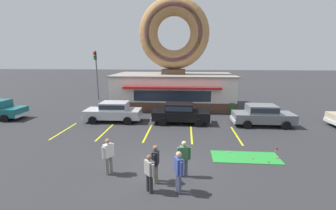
{
  "coord_description": "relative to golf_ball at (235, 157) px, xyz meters",
  "views": [
    {
      "loc": [
        0.9,
        -9.53,
        5.16
      ],
      "look_at": [
        -0.23,
        5.0,
        2.0
      ],
      "focal_mm": 24.0,
      "sensor_mm": 36.0,
      "label": 1
    }
  ],
  "objects": [
    {
      "name": "mini_donut_near_right",
      "position": [
        2.16,
        0.03,
        -0.0
      ],
      "size": [
        0.13,
        0.13,
        0.04
      ],
      "primitive_type": "torus",
      "color": "brown",
      "rests_on": "putting_mat"
    },
    {
      "name": "mini_donut_near_left",
      "position": [
        0.89,
        -0.09,
        -0.0
      ],
      "size": [
        0.13,
        0.13,
        0.04
      ],
      "primitive_type": "torus",
      "color": "#A5724C",
      "rests_on": "putting_mat"
    },
    {
      "name": "donut_shop_building",
      "position": [
        -3.86,
        12.41,
        3.69
      ],
      "size": [
        12.3,
        6.75,
        10.96
      ],
      "color": "brown",
      "rests_on": "ground"
    },
    {
      "name": "pedestrian_leather_jacket_man",
      "position": [
        -5.96,
        -2.1,
        0.87
      ],
      "size": [
        0.43,
        0.48,
        1.67
      ],
      "color": "slate",
      "rests_on": "ground"
    },
    {
      "name": "putting_mat",
      "position": [
        0.56,
        0.07,
        -0.04
      ],
      "size": [
        3.46,
        1.43,
        0.03
      ],
      "primitive_type": "cube",
      "color": "green",
      "rests_on": "ground"
    },
    {
      "name": "ground_plane",
      "position": [
        -3.53,
        -1.54,
        -0.05
      ],
      "size": [
        160.0,
        160.0,
        0.0
      ],
      "primitive_type": "plane",
      "color": "#2D2D30"
    },
    {
      "name": "pedestrian_hooded_kid",
      "position": [
        -3.94,
        -3.32,
        0.8
      ],
      "size": [
        0.43,
        0.47,
        1.54
      ],
      "color": "#232328",
      "rests_on": "ground"
    },
    {
      "name": "car_silver",
      "position": [
        -8.35,
        6.07,
        0.82
      ],
      "size": [
        4.59,
        2.04,
        1.6
      ],
      "color": "#B2B5BA",
      "rests_on": "ground"
    },
    {
      "name": "traffic_light_pole",
      "position": [
        -13.32,
        15.41,
        3.66
      ],
      "size": [
        0.28,
        0.47,
        5.8
      ],
      "color": "#595B60",
      "rests_on": "ground"
    },
    {
      "name": "pedestrian_blue_sweater_man",
      "position": [
        -2.83,
        -3.27,
        0.89
      ],
      "size": [
        0.37,
        0.56,
        1.69
      ],
      "color": "#474C66",
      "rests_on": "ground"
    },
    {
      "name": "parking_stripe_mid_left",
      "position": [
        -5.17,
        3.46,
        -0.05
      ],
      "size": [
        0.12,
        3.6,
        0.01
      ],
      "primitive_type": "cube",
      "color": "yellow",
      "rests_on": "ground"
    },
    {
      "name": "pedestrian_clipboard_woman",
      "position": [
        -3.8,
        -2.61,
        0.85
      ],
      "size": [
        0.28,
        0.59,
        1.63
      ],
      "color": "#7F7056",
      "rests_on": "ground"
    },
    {
      "name": "parking_stripe_far_left",
      "position": [
        -11.17,
        3.46,
        -0.05
      ],
      "size": [
        0.12,
        3.6,
        0.01
      ],
      "primitive_type": "cube",
      "color": "yellow",
      "rests_on": "ground"
    },
    {
      "name": "parking_stripe_mid_right",
      "position": [
        0.83,
        3.46,
        -0.05
      ],
      "size": [
        0.12,
        3.6,
        0.01
      ],
      "primitive_type": "cube",
      "color": "yellow",
      "rests_on": "ground"
    },
    {
      "name": "putting_flag_pin",
      "position": [
        2.07,
        0.09,
        0.39
      ],
      "size": [
        0.13,
        0.01,
        0.55
      ],
      "color": "silver",
      "rests_on": "putting_mat"
    },
    {
      "name": "car_black",
      "position": [
        -2.99,
        6.0,
        0.82
      ],
      "size": [
        4.58,
        2.02,
        1.6
      ],
      "color": "black",
      "rests_on": "ground"
    },
    {
      "name": "trash_bin",
      "position": [
        1.68,
        9.64,
        0.45
      ],
      "size": [
        0.57,
        0.57,
        0.97
      ],
      "color": "#1E662D",
      "rests_on": "ground"
    },
    {
      "name": "mini_donut_mid_centre",
      "position": [
        1.55,
        -0.44,
        -0.0
      ],
      "size": [
        0.13,
        0.13,
        0.04
      ],
      "primitive_type": "torus",
      "color": "brown",
      "rests_on": "putting_mat"
    },
    {
      "name": "parking_stripe_left",
      "position": [
        -8.17,
        3.46,
        -0.05
      ],
      "size": [
        0.12,
        3.6,
        0.01
      ],
      "primitive_type": "cube",
      "color": "yellow",
      "rests_on": "ground"
    },
    {
      "name": "car_grey",
      "position": [
        3.22,
        5.84,
        0.82
      ],
      "size": [
        4.57,
        2.0,
        1.6
      ],
      "color": "slate",
      "rests_on": "ground"
    },
    {
      "name": "pedestrian_beanie_man",
      "position": [
        -2.64,
        -2.06,
        0.86
      ],
      "size": [
        0.59,
        0.27,
        1.65
      ],
      "color": "#474C66",
      "rests_on": "ground"
    },
    {
      "name": "mini_donut_mid_left",
      "position": [
        -0.15,
        0.66,
        -0.0
      ],
      "size": [
        0.13,
        0.13,
        0.04
      ],
      "primitive_type": "torus",
      "color": "#D17F47",
      "rests_on": "putting_mat"
    },
    {
      "name": "golf_ball",
      "position": [
        0.0,
        0.0,
        0.0
      ],
      "size": [
        0.04,
        0.04,
        0.04
      ],
      "primitive_type": "sphere",
      "color": "white",
      "rests_on": "putting_mat"
    },
    {
      "name": "parking_stripe_centre",
      "position": [
        -2.17,
        3.46,
        -0.05
      ],
      "size": [
        0.12,
        3.6,
        0.01
      ],
      "primitive_type": "cube",
      "color": "yellow",
      "rests_on": "ground"
    }
  ]
}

